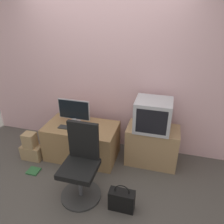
# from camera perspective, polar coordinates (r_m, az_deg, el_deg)

# --- Properties ---
(ground_plane) EXTENTS (12.00, 12.00, 0.00)m
(ground_plane) POSITION_cam_1_polar(r_m,az_deg,el_deg) (3.11, -9.07, -20.79)
(ground_plane) COLOR #4C4742
(wall_back) EXTENTS (4.40, 0.05, 2.60)m
(wall_back) POSITION_cam_1_polar(r_m,az_deg,el_deg) (3.49, -1.80, 10.41)
(wall_back) COLOR beige
(wall_back) RESTS_ON ground_plane
(desk) EXTENTS (1.12, 0.63, 0.57)m
(desk) POSITION_cam_1_polar(r_m,az_deg,el_deg) (3.57, -7.84, -7.54)
(desk) COLOR #937047
(desk) RESTS_ON ground_plane
(side_stand) EXTENTS (0.77, 0.44, 0.61)m
(side_stand) POSITION_cam_1_polar(r_m,az_deg,el_deg) (3.46, 10.35, -8.55)
(side_stand) COLOR #A37F56
(side_stand) RESTS_ON ground_plane
(main_monitor) EXTENTS (0.51, 0.20, 0.39)m
(main_monitor) POSITION_cam_1_polar(r_m,az_deg,el_deg) (3.44, -9.90, 0.10)
(main_monitor) COLOR #B2B2B7
(main_monitor) RESTS_ON desk
(keyboard) EXTENTS (0.32, 0.10, 0.01)m
(keyboard) POSITION_cam_1_polar(r_m,az_deg,el_deg) (3.39, -11.23, -4.06)
(keyboard) COLOR #2D2D2D
(keyboard) RESTS_ON desk
(mouse) EXTENTS (0.05, 0.03, 0.03)m
(mouse) POSITION_cam_1_polar(r_m,az_deg,el_deg) (3.28, -8.02, -4.72)
(mouse) COLOR silver
(mouse) RESTS_ON desk
(crt_tv) EXTENTS (0.51, 0.44, 0.46)m
(crt_tv) POSITION_cam_1_polar(r_m,az_deg,el_deg) (3.17, 10.65, -0.81)
(crt_tv) COLOR #B7B7BC
(crt_tv) RESTS_ON side_stand
(office_chair) EXTENTS (0.52, 0.52, 1.00)m
(office_chair) POSITION_cam_1_polar(r_m,az_deg,el_deg) (2.85, -8.11, -14.15)
(office_chair) COLOR #333333
(office_chair) RESTS_ON ground_plane
(cardboard_box_lower) EXTENTS (0.33, 0.18, 0.24)m
(cardboard_box_lower) POSITION_cam_1_polar(r_m,az_deg,el_deg) (3.80, -20.13, -9.83)
(cardboard_box_lower) COLOR #A3845B
(cardboard_box_lower) RESTS_ON ground_plane
(cardboard_box_upper) EXTENTS (0.18, 0.17, 0.23)m
(cardboard_box_upper) POSITION_cam_1_polar(r_m,az_deg,el_deg) (3.67, -20.70, -6.87)
(cardboard_box_upper) COLOR #A3845B
(cardboard_box_upper) RESTS_ON cardboard_box_lower
(handbag) EXTENTS (0.31, 0.14, 0.38)m
(handbag) POSITION_cam_1_polar(r_m,az_deg,el_deg) (2.85, 2.55, -21.97)
(handbag) COLOR black
(handbag) RESTS_ON ground_plane
(book) EXTENTS (0.17, 0.16, 0.02)m
(book) POSITION_cam_1_polar(r_m,az_deg,el_deg) (3.59, -19.82, -14.29)
(book) COLOR #2D6638
(book) RESTS_ON ground_plane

